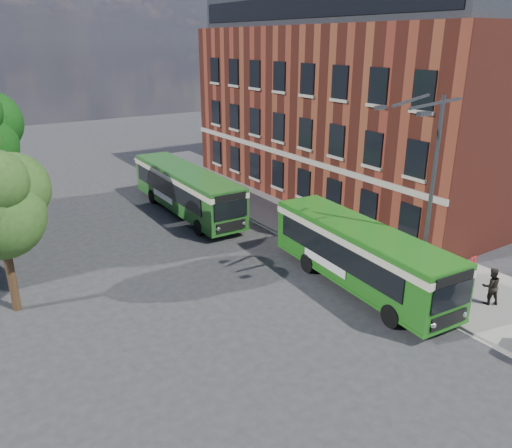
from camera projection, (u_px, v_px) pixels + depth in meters
ground at (305, 305)px, 22.25m from camera, size 120.00×120.00×0.00m
pavement at (313, 222)px, 32.10m from camera, size 6.00×48.00×0.15m
kerb_line at (274, 233)px, 30.56m from camera, size 0.12×48.00×0.01m
brick_office at (356, 100)px, 36.46m from camera, size 12.10×26.00×14.20m
street_lamp at (426, 195)px, 21.52m from camera, size 2.96×2.38×9.00m
bus_stop_sign at (470, 278)px, 21.33m from camera, size 0.35×0.08×2.52m
bus_front at (360, 251)px, 23.27m from camera, size 3.30×10.85×3.02m
bus_rear at (186, 187)px, 33.46m from camera, size 2.82×12.42×3.02m
pedestrian_a at (441, 281)px, 22.30m from camera, size 0.73×0.65×1.66m
pedestrian_b at (491, 286)px, 21.76m from camera, size 1.04×0.97×1.70m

